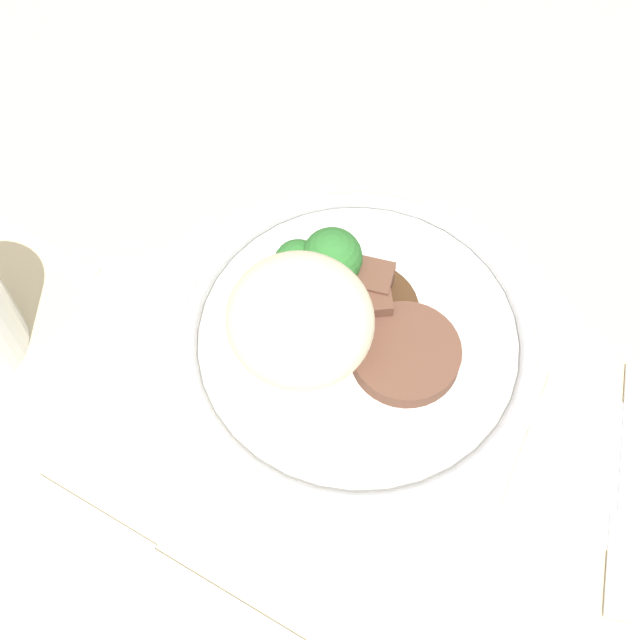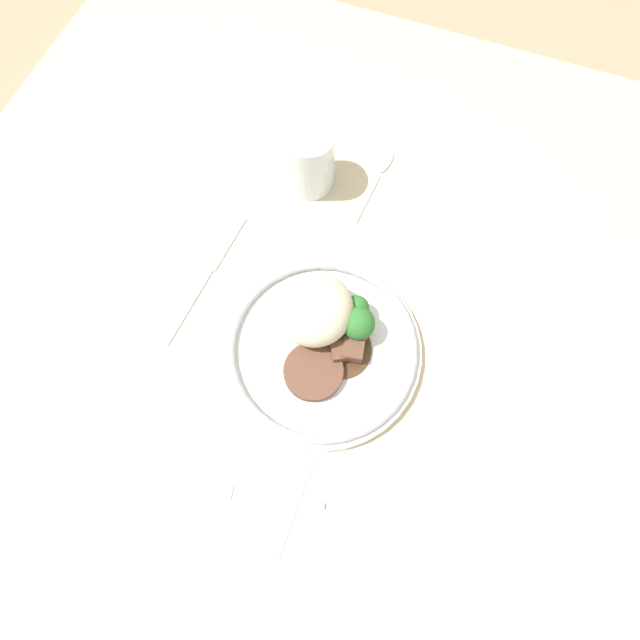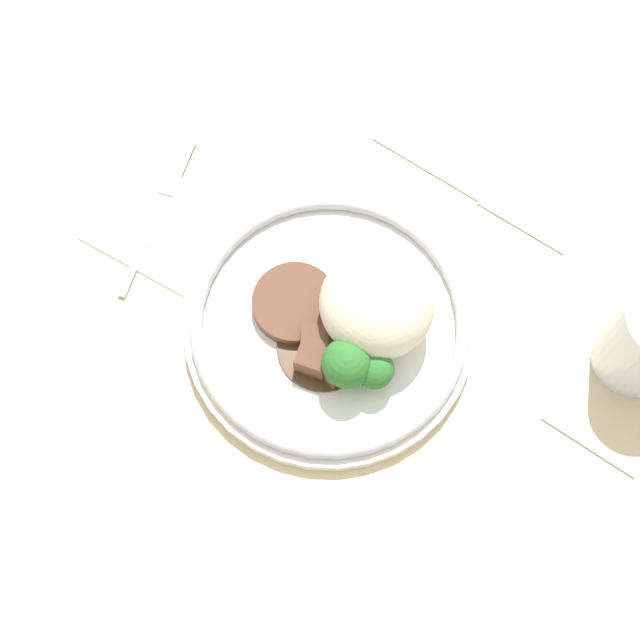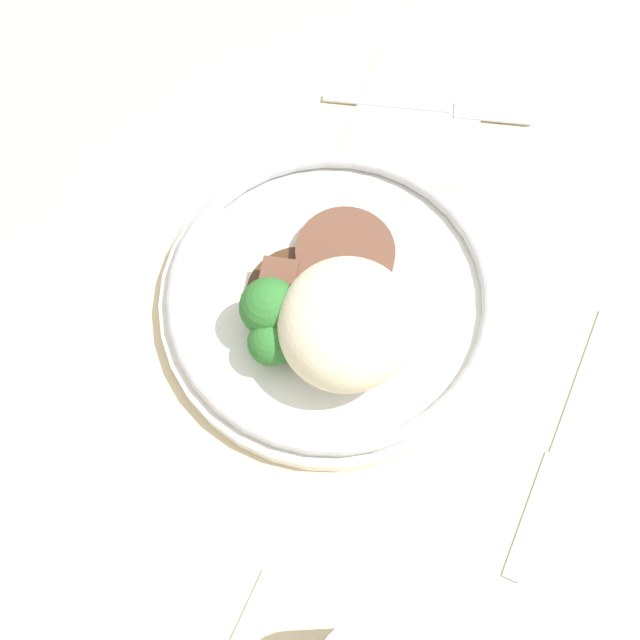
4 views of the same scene
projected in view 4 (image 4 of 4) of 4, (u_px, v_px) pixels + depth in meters
ground_plane at (377, 344)px, 0.72m from camera, size 8.00×8.00×0.00m
dining_table at (379, 333)px, 0.70m from camera, size 1.25×1.17×0.05m
napkin at (418, 115)px, 0.75m from camera, size 0.12×0.10×0.00m
plate at (331, 307)px, 0.65m from camera, size 0.26×0.26×0.09m
fork at (448, 109)px, 0.75m from camera, size 0.05×0.17×0.00m
knife at (557, 447)px, 0.64m from camera, size 0.22×0.03×0.00m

